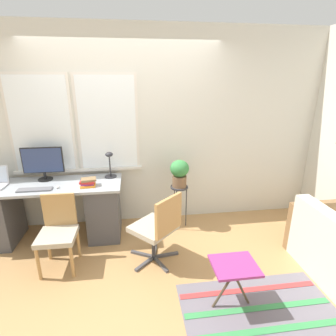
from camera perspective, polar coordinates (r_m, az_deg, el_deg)
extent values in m
plane|color=tan|center=(3.53, -8.01, -16.35)|extent=(14.00, 14.00, 0.00)
cube|color=silver|center=(3.68, -8.97, 8.04)|extent=(9.00, 0.06, 2.70)
cube|color=silver|center=(3.81, -25.91, 8.48)|extent=(0.81, 0.02, 1.29)
cube|color=white|center=(3.80, -25.95, 8.45)|extent=(0.74, 0.01, 1.22)
cube|color=silver|center=(3.64, -13.00, 9.46)|extent=(0.81, 0.02, 1.29)
cube|color=white|center=(3.63, -13.01, 9.43)|extent=(0.74, 0.01, 1.22)
cube|color=silver|center=(3.85, -18.59, -0.27)|extent=(1.71, 0.11, 0.04)
cube|color=#9EA3A8|center=(3.62, -24.55, -3.50)|extent=(1.79, 0.64, 0.03)
cube|color=#4C4C51|center=(3.64, -13.70, -8.81)|extent=(0.40, 0.56, 0.74)
cylinder|color=black|center=(3.79, -25.10, -2.23)|extent=(0.18, 0.18, 0.02)
cylinder|color=black|center=(3.77, -25.22, -1.44)|extent=(0.04, 0.04, 0.09)
cube|color=black|center=(3.72, -25.62, 1.56)|extent=(0.51, 0.02, 0.34)
cube|color=navy|center=(3.71, -25.68, 1.50)|extent=(0.48, 0.01, 0.31)
cube|color=slate|center=(3.49, -27.03, -4.21)|extent=(0.39, 0.11, 0.02)
ellipsoid|color=silver|center=(3.44, -22.89, -3.86)|extent=(0.03, 0.06, 0.03)
cylinder|color=#2D2D33|center=(3.62, -12.36, -1.80)|extent=(0.16, 0.16, 0.01)
cylinder|color=#2D2D33|center=(3.57, -12.52, 0.41)|extent=(0.02, 0.02, 0.28)
ellipsoid|color=#2D2D33|center=(3.53, -12.70, 2.90)|extent=(0.10, 0.10, 0.07)
cube|color=orange|center=(3.38, -16.99, -3.65)|extent=(0.18, 0.16, 0.02)
cube|color=purple|center=(3.38, -17.10, -3.25)|extent=(0.16, 0.12, 0.02)
cube|color=red|center=(3.38, -17.12, -2.84)|extent=(0.18, 0.14, 0.03)
cube|color=olive|center=(3.36, -16.90, -2.41)|extent=(0.20, 0.16, 0.03)
cylinder|color=#B2844C|center=(3.20, -26.42, -18.12)|extent=(0.04, 0.04, 0.40)
cylinder|color=#B2844C|center=(3.10, -20.18, -18.44)|extent=(0.04, 0.04, 0.40)
cylinder|color=#B2844C|center=(3.46, -24.62, -14.84)|extent=(0.04, 0.04, 0.40)
cylinder|color=#B2844C|center=(3.37, -18.93, -15.01)|extent=(0.04, 0.04, 0.40)
cube|color=#B2A893|center=(3.17, -23.01, -13.54)|extent=(0.40, 0.38, 0.06)
cube|color=#B2844C|center=(3.24, -22.58, -8.34)|extent=(0.36, 0.04, 0.38)
cube|color=#47474C|center=(3.20, -5.03, -20.02)|extent=(0.24, 0.23, 0.03)
cube|color=#47474C|center=(3.19, -1.67, -20.18)|extent=(0.16, 0.29, 0.03)
cube|color=#47474C|center=(3.32, -0.44, -18.40)|extent=(0.30, 0.08, 0.03)
cube|color=#47474C|center=(3.41, -2.85, -17.25)|extent=(0.09, 0.30, 0.03)
cube|color=#47474C|center=(3.34, -5.61, -18.17)|extent=(0.28, 0.18, 0.03)
cylinder|color=#333338|center=(3.18, -3.18, -16.02)|extent=(0.04, 0.04, 0.36)
cube|color=#B2A893|center=(3.06, -3.25, -12.81)|extent=(0.62, 0.61, 0.06)
cube|color=#B2844C|center=(2.82, 0.15, -10.29)|extent=(0.32, 0.31, 0.41)
cube|color=silver|center=(3.13, 31.68, -11.06)|extent=(0.16, 0.96, 0.30)
cube|color=olive|center=(3.80, 29.74, -10.65)|extent=(0.78, 0.09, 0.62)
cylinder|color=#333338|center=(3.62, 2.47, -4.17)|extent=(0.24, 0.24, 0.02)
cylinder|color=#333338|center=(3.77, 3.96, -8.44)|extent=(0.01, 0.01, 0.60)
cylinder|color=#333338|center=(3.82, 1.40, -7.99)|extent=(0.01, 0.01, 0.60)
cylinder|color=#333338|center=(3.66, 1.84, -9.23)|extent=(0.01, 0.01, 0.60)
cylinder|color=brown|center=(3.59, 2.49, -2.89)|extent=(0.19, 0.19, 0.15)
ellipsoid|color=#388442|center=(3.52, 2.53, -0.08)|extent=(0.26, 0.26, 0.23)
cube|color=slate|center=(2.88, 19.12, -26.91)|extent=(1.43, 0.79, 0.01)
cube|color=#388E4C|center=(2.74, 21.48, -29.96)|extent=(1.40, 0.06, 0.00)
cube|color=#388E4C|center=(2.88, 19.12, -26.86)|extent=(1.40, 0.06, 0.00)
cube|color=#C63838|center=(3.02, 17.10, -24.01)|extent=(1.40, 0.06, 0.00)
cube|color=#93337A|center=(2.55, 14.29, -19.88)|extent=(0.40, 0.34, 0.02)
cylinder|color=#4C3D2D|center=(2.68, 12.34, -23.99)|extent=(0.23, 0.02, 0.45)
cylinder|color=#4C3D2D|center=(2.72, 15.36, -23.45)|extent=(0.23, 0.02, 0.45)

